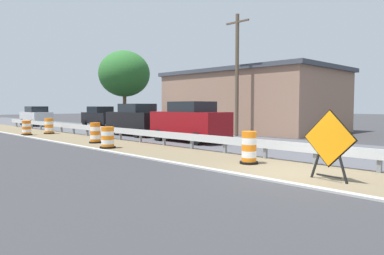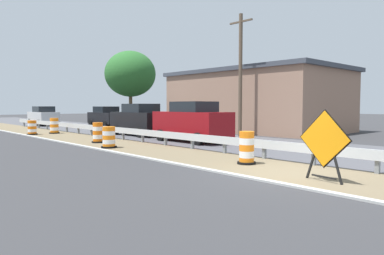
# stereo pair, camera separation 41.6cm
# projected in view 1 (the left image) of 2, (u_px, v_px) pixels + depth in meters

# --- Properties ---
(ground_plane) EXTENTS (160.00, 160.00, 0.00)m
(ground_plane) POSITION_uv_depth(u_px,v_px,m) (293.00, 174.00, 10.26)
(ground_plane) COLOR #333335
(median_dirt_strip) EXTENTS (3.37, 120.00, 0.01)m
(median_dirt_strip) POSITION_uv_depth(u_px,v_px,m) (302.00, 172.00, 10.59)
(median_dirt_strip) COLOR #706047
(median_dirt_strip) RESTS_ON ground
(far_lane_asphalt) EXTENTS (7.35, 120.00, 0.00)m
(far_lane_asphalt) POSITION_uv_depth(u_px,v_px,m) (368.00, 155.00, 14.30)
(far_lane_asphalt) COLOR #4C4C51
(far_lane_asphalt) RESTS_ON ground
(curb_near_edge) EXTENTS (0.20, 120.00, 0.11)m
(curb_near_edge) POSITION_uv_depth(u_px,v_px,m) (268.00, 180.00, 9.36)
(curb_near_edge) COLOR #ADADA8
(curb_near_edge) RESTS_ON ground
(guardrail_median) EXTENTS (0.18, 56.05, 0.71)m
(guardrail_median) POSITION_uv_depth(u_px,v_px,m) (243.00, 143.00, 13.96)
(guardrail_median) COLOR silver
(guardrail_median) RESTS_ON ground
(warning_sign_diamond) EXTENTS (0.23, 1.54, 1.90)m
(warning_sign_diamond) POSITION_uv_depth(u_px,v_px,m) (329.00, 142.00, 9.29)
(warning_sign_diamond) COLOR black
(warning_sign_diamond) RESTS_ON ground
(traffic_barrel_nearest) EXTENTS (0.63, 0.63, 1.12)m
(traffic_barrel_nearest) POSITION_uv_depth(u_px,v_px,m) (249.00, 149.00, 12.04)
(traffic_barrel_nearest) COLOR orange
(traffic_barrel_nearest) RESTS_ON ground
(traffic_barrel_close) EXTENTS (0.74, 0.74, 1.00)m
(traffic_barrel_close) POSITION_uv_depth(u_px,v_px,m) (108.00, 139.00, 16.48)
(traffic_barrel_close) COLOR orange
(traffic_barrel_close) RESTS_ON ground
(traffic_barrel_mid) EXTENTS (0.66, 0.66, 1.09)m
(traffic_barrel_mid) POSITION_uv_depth(u_px,v_px,m) (95.00, 134.00, 18.76)
(traffic_barrel_mid) COLOR orange
(traffic_barrel_mid) RESTS_ON ground
(traffic_barrel_far) EXTENTS (0.73, 0.73, 1.11)m
(traffic_barrel_far) POSITION_uv_depth(u_px,v_px,m) (49.00, 127.00, 24.92)
(traffic_barrel_far) COLOR orange
(traffic_barrel_far) RESTS_ON ground
(traffic_barrel_farther) EXTENTS (0.71, 0.71, 0.98)m
(traffic_barrel_farther) POSITION_uv_depth(u_px,v_px,m) (27.00, 129.00, 23.76)
(traffic_barrel_farther) COLOR orange
(traffic_barrel_farther) RESTS_ON ground
(car_lead_near_lane) EXTENTS (2.11, 4.62, 1.92)m
(car_lead_near_lane) POSITION_uv_depth(u_px,v_px,m) (36.00, 116.00, 35.08)
(car_lead_near_lane) COLOR silver
(car_lead_near_lane) RESTS_ON ground
(car_trailing_near_lane) EXTENTS (2.24, 4.58, 1.91)m
(car_trailing_near_lane) POSITION_uv_depth(u_px,v_px,m) (101.00, 117.00, 33.25)
(car_trailing_near_lane) COLOR black
(car_trailing_near_lane) RESTS_ON ground
(car_lead_far_lane) EXTENTS (2.12, 4.54, 2.12)m
(car_lead_far_lane) POSITION_uv_depth(u_px,v_px,m) (136.00, 120.00, 23.48)
(car_lead_far_lane) COLOR black
(car_lead_far_lane) RESTS_ON ground
(car_mid_far_lane) EXTENTS (2.06, 4.79, 2.04)m
(car_mid_far_lane) POSITION_uv_depth(u_px,v_px,m) (140.00, 117.00, 28.94)
(car_mid_far_lane) COLOR silver
(car_mid_far_lane) RESTS_ON ground
(car_trailing_far_lane) EXTENTS (2.17, 4.67, 2.21)m
(car_trailing_far_lane) POSITION_uv_depth(u_px,v_px,m) (190.00, 122.00, 19.39)
(car_trailing_far_lane) COLOR maroon
(car_trailing_far_lane) RESTS_ON ground
(roadside_shop_near) EXTENTS (8.44, 13.50, 4.77)m
(roadside_shop_near) POSITION_uv_depth(u_px,v_px,m) (252.00, 101.00, 28.49)
(roadside_shop_near) COLOR #93705B
(roadside_shop_near) RESTS_ON ground
(utility_pole_near) EXTENTS (0.24, 1.80, 7.86)m
(utility_pole_near) POSITION_uv_depth(u_px,v_px,m) (237.00, 73.00, 22.86)
(utility_pole_near) COLOR brown
(utility_pole_near) RESTS_ON ground
(tree_roadside) EXTENTS (5.26, 5.26, 7.66)m
(tree_roadside) POSITION_uv_depth(u_px,v_px,m) (124.00, 74.00, 36.50)
(tree_roadside) COLOR brown
(tree_roadside) RESTS_ON ground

